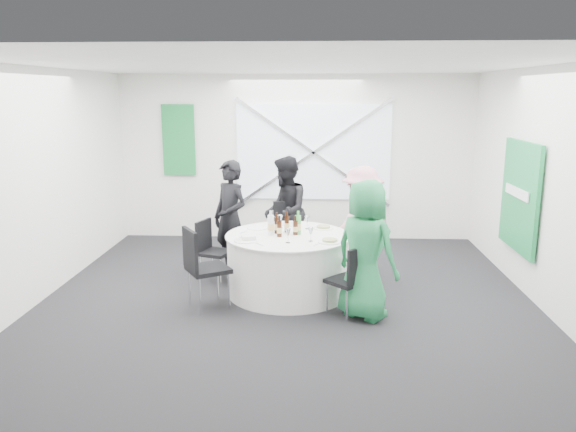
{
  "coord_description": "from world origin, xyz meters",
  "views": [
    {
      "loc": [
        0.32,
        -6.56,
        2.5
      ],
      "look_at": [
        0.0,
        0.2,
        1.0
      ],
      "focal_mm": 35.0,
      "sensor_mm": 36.0,
      "label": 1
    }
  ],
  "objects_px": {
    "green_water_bottle": "(298,225)",
    "chair_front_right": "(352,276)",
    "person_woman_pink": "(362,223)",
    "banquet_table": "(288,264)",
    "chair_back_right": "(354,238)",
    "chair_front_left": "(201,262)",
    "chair_back": "(287,230)",
    "chair_back_left": "(211,246)",
    "person_man_back_left": "(230,218)",
    "person_woman_green": "(366,250)",
    "clear_water_bottle": "(271,225)",
    "person_man_back": "(285,211)"
  },
  "relations": [
    {
      "from": "chair_back",
      "to": "person_man_back_left",
      "type": "distance_m",
      "value": 0.88
    },
    {
      "from": "chair_front_left",
      "to": "person_man_back",
      "type": "height_order",
      "value": "person_man_back"
    },
    {
      "from": "person_man_back_left",
      "to": "person_woman_green",
      "type": "xyz_separation_m",
      "value": [
        1.72,
        -1.45,
        -0.01
      ]
    },
    {
      "from": "clear_water_bottle",
      "to": "person_man_back_left",
      "type": "bearing_deg",
      "value": 130.55
    },
    {
      "from": "chair_back",
      "to": "person_man_back",
      "type": "distance_m",
      "value": 0.28
    },
    {
      "from": "chair_front_left",
      "to": "clear_water_bottle",
      "type": "relative_size",
      "value": 3.19
    },
    {
      "from": "clear_water_bottle",
      "to": "chair_back",
      "type": "bearing_deg",
      "value": 81.94
    },
    {
      "from": "chair_back_left",
      "to": "chair_front_left",
      "type": "height_order",
      "value": "chair_front_left"
    },
    {
      "from": "person_man_back",
      "to": "person_woman_pink",
      "type": "distance_m",
      "value": 1.19
    },
    {
      "from": "green_water_bottle",
      "to": "banquet_table",
      "type": "bearing_deg",
      "value": -163.07
    },
    {
      "from": "chair_front_left",
      "to": "person_woman_pink",
      "type": "distance_m",
      "value": 2.34
    },
    {
      "from": "chair_back_right",
      "to": "chair_front_left",
      "type": "relative_size",
      "value": 0.95
    },
    {
      "from": "chair_back_left",
      "to": "person_woman_pink",
      "type": "distance_m",
      "value": 2.06
    },
    {
      "from": "chair_back_right",
      "to": "person_man_back",
      "type": "xyz_separation_m",
      "value": [
        -0.97,
        0.51,
        0.26
      ]
    },
    {
      "from": "person_man_back_left",
      "to": "person_woman_green",
      "type": "height_order",
      "value": "person_man_back_left"
    },
    {
      "from": "green_water_bottle",
      "to": "chair_back",
      "type": "bearing_deg",
      "value": 100.04
    },
    {
      "from": "person_man_back",
      "to": "person_woman_green",
      "type": "xyz_separation_m",
      "value": [
        0.99,
        -1.95,
        -0.01
      ]
    },
    {
      "from": "chair_back_right",
      "to": "person_woman_green",
      "type": "xyz_separation_m",
      "value": [
        0.02,
        -1.44,
        0.25
      ]
    },
    {
      "from": "chair_back_right",
      "to": "person_woman_pink",
      "type": "distance_m",
      "value": 0.25
    },
    {
      "from": "chair_back_right",
      "to": "person_woman_pink",
      "type": "bearing_deg",
      "value": 37.26
    },
    {
      "from": "person_man_back_left",
      "to": "person_woman_green",
      "type": "distance_m",
      "value": 2.25
    },
    {
      "from": "person_man_back",
      "to": "green_water_bottle",
      "type": "height_order",
      "value": "person_man_back"
    },
    {
      "from": "chair_back",
      "to": "person_woman_green",
      "type": "height_order",
      "value": "person_woman_green"
    },
    {
      "from": "person_woman_green",
      "to": "green_water_bottle",
      "type": "distance_m",
      "value": 1.1
    },
    {
      "from": "chair_back_left",
      "to": "person_woman_pink",
      "type": "bearing_deg",
      "value": -61.23
    },
    {
      "from": "banquet_table",
      "to": "green_water_bottle",
      "type": "height_order",
      "value": "green_water_bottle"
    },
    {
      "from": "person_man_back",
      "to": "person_woman_green",
      "type": "distance_m",
      "value": 2.19
    },
    {
      "from": "banquet_table",
      "to": "chair_back_right",
      "type": "relative_size",
      "value": 1.68
    },
    {
      "from": "person_man_back_left",
      "to": "person_woman_green",
      "type": "bearing_deg",
      "value": 0.55
    },
    {
      "from": "chair_front_right",
      "to": "person_man_back",
      "type": "height_order",
      "value": "person_man_back"
    },
    {
      "from": "chair_front_right",
      "to": "chair_front_left",
      "type": "distance_m",
      "value": 1.74
    },
    {
      "from": "chair_front_right",
      "to": "person_woman_pink",
      "type": "relative_size",
      "value": 0.54
    },
    {
      "from": "chair_back_right",
      "to": "chair_front_right",
      "type": "height_order",
      "value": "chair_back_right"
    },
    {
      "from": "banquet_table",
      "to": "chair_front_left",
      "type": "relative_size",
      "value": 1.59
    },
    {
      "from": "chair_back_right",
      "to": "clear_water_bottle",
      "type": "xyz_separation_m",
      "value": [
        -1.09,
        -0.71,
        0.34
      ]
    },
    {
      "from": "chair_back",
      "to": "person_man_back_left",
      "type": "bearing_deg",
      "value": -157.58
    },
    {
      "from": "chair_back",
      "to": "chair_back_left",
      "type": "xyz_separation_m",
      "value": [
        -0.99,
        -0.67,
        -0.07
      ]
    },
    {
      "from": "banquet_table",
      "to": "chair_back_left",
      "type": "relative_size",
      "value": 1.87
    },
    {
      "from": "chair_back_right",
      "to": "chair_front_right",
      "type": "relative_size",
      "value": 1.11
    },
    {
      "from": "person_man_back_left",
      "to": "green_water_bottle",
      "type": "relative_size",
      "value": 5.37
    },
    {
      "from": "chair_back_right",
      "to": "green_water_bottle",
      "type": "bearing_deg",
      "value": -87.25
    },
    {
      "from": "banquet_table",
      "to": "person_woman_pink",
      "type": "bearing_deg",
      "value": 35.07
    },
    {
      "from": "chair_front_right",
      "to": "green_water_bottle",
      "type": "height_order",
      "value": "green_water_bottle"
    },
    {
      "from": "chair_back",
      "to": "chair_back_right",
      "type": "distance_m",
      "value": 1.01
    },
    {
      "from": "chair_back",
      "to": "green_water_bottle",
      "type": "bearing_deg",
      "value": -83.17
    },
    {
      "from": "chair_front_right",
      "to": "chair_front_left",
      "type": "height_order",
      "value": "chair_front_left"
    },
    {
      "from": "green_water_bottle",
      "to": "chair_front_right",
      "type": "bearing_deg",
      "value": -51.53
    },
    {
      "from": "person_man_back_left",
      "to": "person_man_back",
      "type": "relative_size",
      "value": 1.0
    },
    {
      "from": "person_woman_green",
      "to": "banquet_table",
      "type": "bearing_deg",
      "value": -0.0
    },
    {
      "from": "chair_back",
      "to": "green_water_bottle",
      "type": "xyz_separation_m",
      "value": [
        0.18,
        -1.04,
        0.32
      ]
    }
  ]
}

